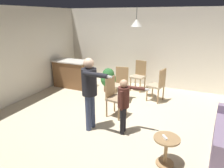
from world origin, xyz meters
TOP-DOWN VIEW (x-y plane):
  - ground at (0.00, 0.00)m, footprint 7.68×7.68m
  - wall_back at (0.00, 3.20)m, footprint 6.40×0.10m
  - wall_left at (-3.20, 0.00)m, footprint 0.10×6.40m
  - kitchen_counter at (-2.45, 1.91)m, footprint 1.26×0.66m
  - side_table_by_couch at (1.35, -0.91)m, footprint 0.44×0.44m
  - person_adult at (-0.39, -0.38)m, footprint 0.79×0.51m
  - person_child at (0.34, -0.25)m, footprint 0.62×0.37m
  - dining_chair_by_counter at (0.64, 1.79)m, footprint 0.51×0.51m
  - dining_chair_near_wall at (-0.18, 0.43)m, footprint 0.49×0.49m
  - dining_chair_centre_back at (-0.17, 2.55)m, footprint 0.48×0.48m
  - dining_chair_spare at (-0.39, 1.45)m, footprint 0.49×0.49m
  - potted_plant_corner at (-1.05, 1.98)m, footprint 0.52×0.52m
  - spare_remote_on_table at (1.32, -0.94)m, footprint 0.11×0.12m
  - ceiling_light_pendant at (-0.06, 1.70)m, footprint 0.32×0.32m

SIDE VIEW (x-z plane):
  - ground at x=0.00m, z-range 0.00..0.00m
  - side_table_by_couch at x=1.35m, z-range 0.07..0.59m
  - potted_plant_corner at x=-1.05m, z-range 0.04..0.84m
  - kitchen_counter at x=-2.45m, z-range 0.00..0.95m
  - spare_remote_on_table at x=1.32m, z-range 0.52..0.56m
  - dining_chair_by_counter at x=0.64m, z-range 0.05..1.05m
  - dining_chair_near_wall at x=-0.18m, z-range 0.05..1.05m
  - dining_chair_centre_back at x=-0.17m, z-range 0.05..1.05m
  - dining_chair_spare at x=-0.39m, z-range 0.05..1.05m
  - person_child at x=0.34m, z-range 0.15..1.36m
  - person_adult at x=-0.39m, z-range 0.20..1.81m
  - wall_back at x=0.00m, z-range 0.00..2.70m
  - wall_left at x=-3.20m, z-range 0.00..2.70m
  - ceiling_light_pendant at x=-0.06m, z-range 1.98..2.53m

